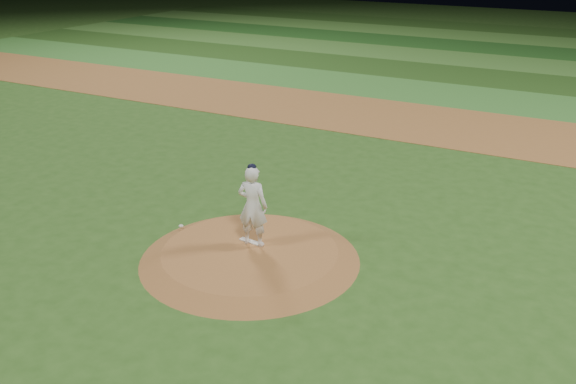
{
  "coord_description": "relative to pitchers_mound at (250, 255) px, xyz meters",
  "views": [
    {
      "loc": [
        7.62,
        -12.07,
        7.65
      ],
      "look_at": [
        0.0,
        2.0,
        1.1
      ],
      "focal_mm": 40.0,
      "sensor_mm": 36.0,
      "label": 1
    }
  ],
  "objects": [
    {
      "name": "ground",
      "position": [
        0.0,
        0.0,
        -0.12
      ],
      "size": [
        120.0,
        120.0,
        0.0
      ],
      "primitive_type": "plane",
      "color": "#2A511A",
      "rests_on": "ground"
    },
    {
      "name": "infield_dirt_band",
      "position": [
        0.0,
        14.0,
        -0.12
      ],
      "size": [
        70.0,
        6.0,
        0.02
      ],
      "primitive_type": "cube",
      "color": "brown",
      "rests_on": "ground"
    },
    {
      "name": "outfield_stripe_0",
      "position": [
        0.0,
        19.5,
        -0.12
      ],
      "size": [
        70.0,
        5.0,
        0.02
      ],
      "primitive_type": "cube",
      "color": "#34752A",
      "rests_on": "ground"
    },
    {
      "name": "outfield_stripe_1",
      "position": [
        0.0,
        24.5,
        -0.12
      ],
      "size": [
        70.0,
        5.0,
        0.02
      ],
      "primitive_type": "cube",
      "color": "#224716",
      "rests_on": "ground"
    },
    {
      "name": "outfield_stripe_2",
      "position": [
        0.0,
        29.5,
        -0.12
      ],
      "size": [
        70.0,
        5.0,
        0.02
      ],
      "primitive_type": "cube",
      "color": "#3A6F28",
      "rests_on": "ground"
    },
    {
      "name": "outfield_stripe_3",
      "position": [
        0.0,
        34.5,
        -0.12
      ],
      "size": [
        70.0,
        5.0,
        0.02
      ],
      "primitive_type": "cube",
      "color": "#1B4917",
      "rests_on": "ground"
    },
    {
      "name": "outfield_stripe_4",
      "position": [
        0.0,
        39.5,
        -0.12
      ],
      "size": [
        70.0,
        5.0,
        0.02
      ],
      "primitive_type": "cube",
      "color": "#3D732A",
      "rests_on": "ground"
    },
    {
      "name": "outfield_stripe_5",
      "position": [
        0.0,
        44.5,
        -0.12
      ],
      "size": [
        70.0,
        5.0,
        0.02
      ],
      "primitive_type": "cube",
      "color": "#234917",
      "rests_on": "ground"
    },
    {
      "name": "pitchers_mound",
      "position": [
        0.0,
        0.0,
        0.0
      ],
      "size": [
        5.5,
        5.5,
        0.25
      ],
      "primitive_type": "cone",
      "color": "#965D2E",
      "rests_on": "ground"
    },
    {
      "name": "pitching_rubber",
      "position": [
        -0.23,
        0.4,
        0.14
      ],
      "size": [
        0.63,
        0.22,
        0.03
      ],
      "primitive_type": "cube",
      "rotation": [
        0.0,
        0.0,
        -0.11
      ],
      "color": "silver",
      "rests_on": "pitchers_mound"
    },
    {
      "name": "rosin_bag",
      "position": [
        -2.33,
        0.26,
        0.16
      ],
      "size": [
        0.13,
        0.13,
        0.07
      ],
      "primitive_type": "ellipsoid",
      "color": "silver",
      "rests_on": "pitchers_mound"
    },
    {
      "name": "pitcher_on_mound",
      "position": [
        -0.09,
        0.33,
        1.19
      ],
      "size": [
        0.83,
        0.61,
        2.17
      ],
      "color": "white",
      "rests_on": "pitchers_mound"
    }
  ]
}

